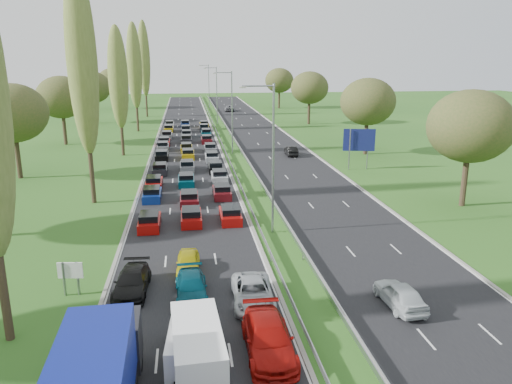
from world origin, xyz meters
TOP-DOWN VIEW (x-y plane):
  - ground at (4.50, 80.00)m, footprint 260.00×260.00m
  - near_carriageway at (-2.25, 82.50)m, footprint 10.50×215.00m
  - far_carriageway at (11.25, 82.50)m, footprint 10.50×215.00m
  - central_reservation at (4.50, 82.50)m, footprint 2.36×215.00m
  - lamp_columns at (4.50, 78.00)m, footprint 0.18×140.18m
  - poplar_row at (-11.50, 68.17)m, footprint 2.80×127.80m
  - woodland_left at (-22.00, 62.63)m, footprint 8.00×166.00m
  - woodland_right at (24.00, 66.67)m, footprint 8.00×153.00m
  - traffic_queue_fill at (-2.25, 77.47)m, footprint 9.12×67.78m
  - near_car_3 at (-5.82, 33.43)m, footprint 2.22×4.90m
  - near_car_7 at (-2.26, 32.28)m, footprint 1.96×4.61m
  - near_car_8 at (-2.41, 36.09)m, footprint 1.67×3.89m
  - near_car_10 at (1.26, 30.97)m, footprint 2.53×5.11m
  - near_car_11 at (1.33, 25.86)m, footprint 2.28×5.55m
  - far_car_0 at (9.58, 29.52)m, footprint 1.98×4.38m
  - far_car_1 at (12.83, 75.30)m, footprint 1.52×4.17m
  - far_car_2 at (9.41, 139.17)m, footprint 2.75×5.57m
  - white_van_front at (-2.07, 25.17)m, footprint 2.16×5.51m
  - white_van_rear at (-2.41, 25.88)m, footprint 1.87×4.78m
  - info_sign at (-9.40, 33.64)m, footprint 1.50×0.28m
  - direction_sign at (19.40, 65.00)m, footprint 3.94×0.90m

SIDE VIEW (x-z plane):
  - ground at x=4.50m, z-range 0.00..0.00m
  - near_carriageway at x=-2.25m, z-range -0.02..0.02m
  - far_carriageway at x=11.25m, z-range -0.02..0.02m
  - traffic_queue_fill at x=-2.25m, z-range 0.04..0.84m
  - central_reservation at x=4.50m, z-range 0.39..0.71m
  - near_car_8 at x=-2.41m, z-range 0.02..1.33m
  - near_car_7 at x=-2.26m, z-range 0.02..1.34m
  - far_car_1 at x=12.83m, z-range 0.02..1.38m
  - near_car_3 at x=-5.82m, z-range 0.02..1.41m
  - near_car_10 at x=1.26m, z-range 0.02..1.41m
  - far_car_0 at x=9.58m, z-range 0.02..1.48m
  - far_car_2 at x=9.41m, z-range 0.02..1.54m
  - near_car_11 at x=1.33m, z-range 0.02..1.63m
  - white_van_rear at x=-2.41m, z-range 0.03..1.95m
  - white_van_front at x=-2.07m, z-range 0.03..2.24m
  - info_sign at x=-9.40m, z-range 0.32..2.42m
  - direction_sign at x=19.40m, z-range 0.97..6.17m
  - lamp_columns at x=4.50m, z-range 0.00..12.00m
  - woodland_right at x=24.00m, z-range 2.13..13.23m
  - woodland_left at x=-22.00m, z-range 2.13..13.23m
  - poplar_row at x=-11.50m, z-range 1.17..23.61m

